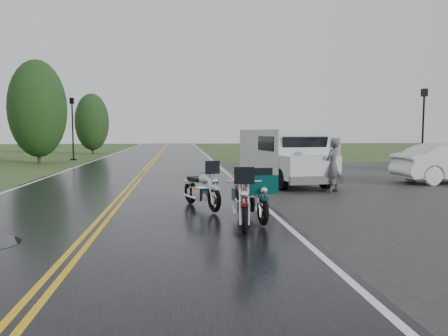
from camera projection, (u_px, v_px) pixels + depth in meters
name	position (u px, v px, depth m)	size (l,w,h in m)	color
ground	(100.00, 225.00, 9.05)	(120.00, 120.00, 0.00)	#2D471E
road	(141.00, 176.00, 18.95)	(8.00, 100.00, 0.04)	black
motorcycle_red	(244.00, 205.00, 7.91)	(0.75, 2.07, 1.22)	#5E0D0A
motorcycle_teal	(263.00, 200.00, 8.70)	(0.72, 1.97, 1.16)	#053D3E
motorcycle_silver	(214.00, 190.00, 10.12)	(0.73, 2.01, 1.19)	#B1B5B9
van_white	(282.00, 160.00, 14.14)	(1.96, 5.22, 2.05)	silver
person_at_van	(333.00, 166.00, 13.76)	(0.62, 0.40, 1.69)	#49494E
lamp_post_far_left	(73.00, 129.00, 29.24)	(0.36, 0.36, 4.22)	black
lamp_post_far_right	(423.00, 128.00, 22.93)	(0.36, 0.36, 4.21)	black
tree_left_mid	(38.00, 119.00, 26.25)	(3.40, 3.40, 5.32)	#1E3D19
tree_left_far	(92.00, 128.00, 37.22)	(2.86, 2.86, 4.40)	#1E3D19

